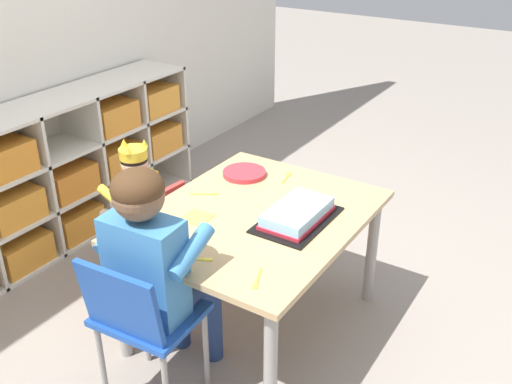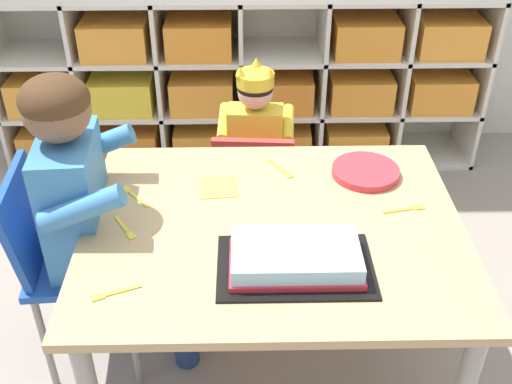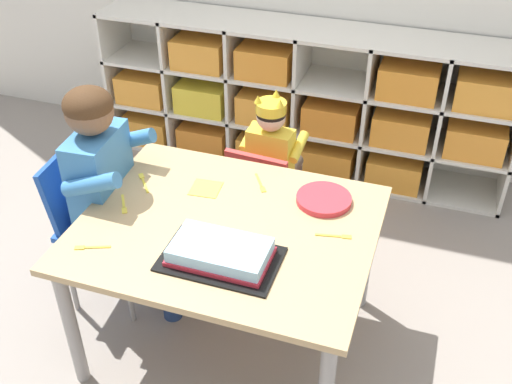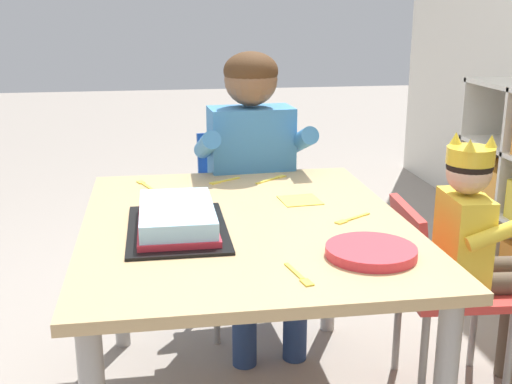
{
  "view_description": "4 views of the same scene",
  "coord_description": "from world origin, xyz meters",
  "px_view_note": "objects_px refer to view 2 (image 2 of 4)",
  "views": [
    {
      "loc": [
        -1.9,
        -1.22,
        1.88
      ],
      "look_at": [
        0.01,
        -0.0,
        0.73
      ],
      "focal_mm": 40.72,
      "sensor_mm": 36.0,
      "label": 1
    },
    {
      "loc": [
        -0.08,
        -1.43,
        1.72
      ],
      "look_at": [
        -0.05,
        0.09,
        0.67
      ],
      "focal_mm": 43.59,
      "sensor_mm": 36.0,
      "label": 2
    },
    {
      "loc": [
        0.68,
        -1.67,
        2.06
      ],
      "look_at": [
        0.08,
        0.1,
        0.73
      ],
      "focal_mm": 43.05,
      "sensor_mm": 36.0,
      "label": 3
    },
    {
      "loc": [
        1.7,
        -0.23,
        1.2
      ],
      "look_at": [
        0.1,
        0.02,
        0.73
      ],
      "focal_mm": 45.59,
      "sensor_mm": 36.0,
      "label": 4
    }
  ],
  "objects_px": {
    "classroom_chair_blue": "(255,180)",
    "birthday_cake_on_tray": "(295,259)",
    "child_with_crown": "(256,134)",
    "classroom_chair_adult_side": "(66,251)",
    "fork_beside_plate_stack": "(113,293)",
    "activity_table": "(273,245)",
    "adult_helper_seated": "(95,198)",
    "fork_near_cake_tray": "(126,229)",
    "paper_plate_stack": "(365,172)",
    "fork_near_child_seat": "(134,195)",
    "fork_at_table_front_edge": "(281,170)",
    "fork_scattered_mid_table": "(407,209)"
  },
  "relations": [
    {
      "from": "classroom_chair_blue",
      "to": "birthday_cake_on_tray",
      "type": "relative_size",
      "value": 1.51
    },
    {
      "from": "child_with_crown",
      "to": "classroom_chair_adult_side",
      "type": "height_order",
      "value": "child_with_crown"
    },
    {
      "from": "fork_beside_plate_stack",
      "to": "classroom_chair_blue",
      "type": "bearing_deg",
      "value": 45.68
    },
    {
      "from": "child_with_crown",
      "to": "fork_beside_plate_stack",
      "type": "distance_m",
      "value": 1.07
    },
    {
      "from": "activity_table",
      "to": "adult_helper_seated",
      "type": "height_order",
      "value": "adult_helper_seated"
    },
    {
      "from": "fork_beside_plate_stack",
      "to": "fork_near_cake_tray",
      "type": "height_order",
      "value": "same"
    },
    {
      "from": "classroom_chair_adult_side",
      "to": "paper_plate_stack",
      "type": "relative_size",
      "value": 3.34
    },
    {
      "from": "adult_helper_seated",
      "to": "child_with_crown",
      "type": "bearing_deg",
      "value": -43.18
    },
    {
      "from": "activity_table",
      "to": "fork_near_child_seat",
      "type": "height_order",
      "value": "fork_near_child_seat"
    },
    {
      "from": "activity_table",
      "to": "fork_at_table_front_edge",
      "type": "distance_m",
      "value": 0.31
    },
    {
      "from": "activity_table",
      "to": "birthday_cake_on_tray",
      "type": "height_order",
      "value": "birthday_cake_on_tray"
    },
    {
      "from": "fork_scattered_mid_table",
      "to": "birthday_cake_on_tray",
      "type": "bearing_deg",
      "value": 24.0
    },
    {
      "from": "classroom_chair_adult_side",
      "to": "adult_helper_seated",
      "type": "bearing_deg",
      "value": -90.0
    },
    {
      "from": "fork_at_table_front_edge",
      "to": "fork_near_cake_tray",
      "type": "xyz_separation_m",
      "value": [
        -0.46,
        -0.31,
        0.0
      ]
    },
    {
      "from": "paper_plate_stack",
      "to": "fork_at_table_front_edge",
      "type": "relative_size",
      "value": 1.79
    },
    {
      "from": "classroom_chair_adult_side",
      "to": "adult_helper_seated",
      "type": "xyz_separation_m",
      "value": [
        0.12,
        0.01,
        0.2
      ]
    },
    {
      "from": "classroom_chair_blue",
      "to": "fork_near_child_seat",
      "type": "xyz_separation_m",
      "value": [
        -0.38,
        -0.45,
        0.25
      ]
    },
    {
      "from": "fork_near_cake_tray",
      "to": "fork_scattered_mid_table",
      "type": "bearing_deg",
      "value": -117.19
    },
    {
      "from": "fork_scattered_mid_table",
      "to": "fork_near_cake_tray",
      "type": "bearing_deg",
      "value": -6.13
    },
    {
      "from": "activity_table",
      "to": "classroom_chair_blue",
      "type": "bearing_deg",
      "value": 94.06
    },
    {
      "from": "classroom_chair_adult_side",
      "to": "fork_at_table_front_edge",
      "type": "distance_m",
      "value": 0.74
    },
    {
      "from": "fork_near_child_seat",
      "to": "fork_beside_plate_stack",
      "type": "relative_size",
      "value": 0.98
    },
    {
      "from": "child_with_crown",
      "to": "birthday_cake_on_tray",
      "type": "distance_m",
      "value": 0.92
    },
    {
      "from": "fork_near_child_seat",
      "to": "fork_near_cake_tray",
      "type": "relative_size",
      "value": 1.09
    },
    {
      "from": "activity_table",
      "to": "classroom_chair_adult_side",
      "type": "xyz_separation_m",
      "value": [
        -0.65,
        0.1,
        -0.1
      ]
    },
    {
      "from": "fork_beside_plate_stack",
      "to": "fork_near_child_seat",
      "type": "bearing_deg",
      "value": 69.64
    },
    {
      "from": "paper_plate_stack",
      "to": "fork_near_cake_tray",
      "type": "height_order",
      "value": "paper_plate_stack"
    },
    {
      "from": "birthday_cake_on_tray",
      "to": "fork_near_cake_tray",
      "type": "xyz_separation_m",
      "value": [
        -0.47,
        0.17,
        -0.03
      ]
    },
    {
      "from": "paper_plate_stack",
      "to": "classroom_chair_blue",
      "type": "bearing_deg",
      "value": 135.28
    },
    {
      "from": "classroom_chair_blue",
      "to": "fork_scattered_mid_table",
      "type": "distance_m",
      "value": 0.75
    },
    {
      "from": "activity_table",
      "to": "adult_helper_seated",
      "type": "xyz_separation_m",
      "value": [
        -0.53,
        0.11,
        0.1
      ]
    },
    {
      "from": "fork_beside_plate_stack",
      "to": "child_with_crown",
      "type": "bearing_deg",
      "value": 47.55
    },
    {
      "from": "classroom_chair_blue",
      "to": "fork_scattered_mid_table",
      "type": "bearing_deg",
      "value": 133.6
    },
    {
      "from": "birthday_cake_on_tray",
      "to": "fork_near_child_seat",
      "type": "distance_m",
      "value": 0.59
    },
    {
      "from": "fork_near_child_seat",
      "to": "fork_near_cake_tray",
      "type": "distance_m",
      "value": 0.17
    },
    {
      "from": "child_with_crown",
      "to": "adult_helper_seated",
      "type": "relative_size",
      "value": 0.8
    },
    {
      "from": "activity_table",
      "to": "adult_helper_seated",
      "type": "distance_m",
      "value": 0.55
    },
    {
      "from": "paper_plate_stack",
      "to": "fork_beside_plate_stack",
      "type": "distance_m",
      "value": 0.9
    },
    {
      "from": "fork_at_table_front_edge",
      "to": "classroom_chair_adult_side",
      "type": "bearing_deg",
      "value": 73.02
    },
    {
      "from": "fork_near_cake_tray",
      "to": "activity_table",
      "type": "bearing_deg",
      "value": -120.63
    },
    {
      "from": "birthday_cake_on_tray",
      "to": "fork_scattered_mid_table",
      "type": "distance_m",
      "value": 0.44
    },
    {
      "from": "fork_scattered_mid_table",
      "to": "fork_near_cake_tray",
      "type": "height_order",
      "value": "same"
    },
    {
      "from": "child_with_crown",
      "to": "fork_at_table_front_edge",
      "type": "height_order",
      "value": "child_with_crown"
    },
    {
      "from": "classroom_chair_adult_side",
      "to": "fork_near_child_seat",
      "type": "relative_size",
      "value": 5.95
    },
    {
      "from": "fork_at_table_front_edge",
      "to": "fork_near_child_seat",
      "type": "xyz_separation_m",
      "value": [
        -0.46,
        -0.14,
        0.0
      ]
    },
    {
      "from": "classroom_chair_blue",
      "to": "adult_helper_seated",
      "type": "bearing_deg",
      "value": 49.9
    },
    {
      "from": "classroom_chair_blue",
      "to": "child_with_crown",
      "type": "distance_m",
      "value": 0.18
    },
    {
      "from": "paper_plate_stack",
      "to": "fork_near_cake_tray",
      "type": "distance_m",
      "value": 0.78
    },
    {
      "from": "child_with_crown",
      "to": "birthday_cake_on_tray",
      "type": "xyz_separation_m",
      "value": [
        0.09,
        -0.91,
        0.13
      ]
    },
    {
      "from": "classroom_chair_adult_side",
      "to": "paper_plate_stack",
      "type": "xyz_separation_m",
      "value": [
        0.96,
        0.16,
        0.19
      ]
    }
  ]
}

